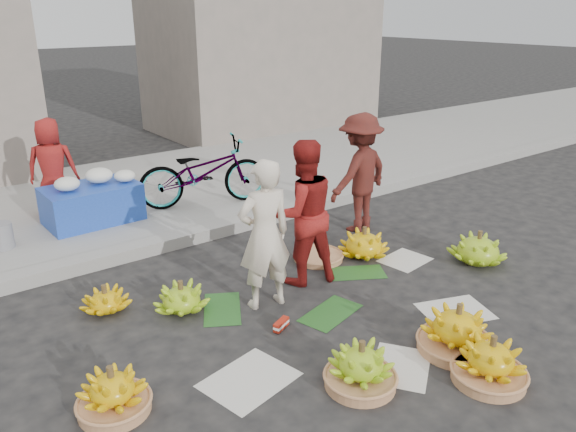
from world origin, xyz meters
TOP-DOWN VIEW (x-y plane):
  - ground at (0.00, 0.00)m, footprint 80.00×80.00m
  - curb at (0.00, 2.20)m, footprint 40.00×0.25m
  - sidewalk at (0.00, 4.30)m, footprint 40.00×4.00m
  - building_right at (4.50, 7.70)m, footprint 5.00×3.00m
  - newspaper_scatter at (0.00, -0.80)m, footprint 3.20×1.80m
  - banana_leaves at (-0.10, 0.20)m, footprint 2.00×1.00m
  - banana_bunch_0 at (-2.29, -0.31)m, footprint 0.53×0.53m
  - banana_bunch_1 at (-0.64, -1.18)m, footprint 0.56×0.56m
  - banana_bunch_2 at (0.22, -1.74)m, footprint 0.60×0.60m
  - banana_bunch_3 at (0.36, -1.31)m, footprint 0.66×0.66m
  - banana_bunch_4 at (2.00, -0.35)m, footprint 0.66×0.66m
  - banana_bunch_5 at (1.09, 0.58)m, footprint 0.72×0.72m
  - banana_bunch_6 at (-1.23, 0.71)m, footprint 0.62×0.62m
  - banana_bunch_7 at (-1.82, 1.14)m, footprint 0.47×0.47m
  - basket_spare at (0.60, 0.82)m, footprint 0.65×0.65m
  - incense_stack at (-0.65, -0.14)m, footprint 0.20×0.14m
  - vendor_cream at (-0.50, 0.33)m, footprint 0.59×0.44m
  - vendor_red at (0.12, 0.53)m, footprint 0.87×0.75m
  - man_striped at (1.63, 1.26)m, footprint 1.08×0.73m
  - flower_table at (-1.17, 3.34)m, footprint 1.20×0.77m
  - grey_bucket at (-2.34, 3.11)m, footprint 0.27×0.27m
  - flower_vendor at (-1.46, 3.94)m, footprint 0.76×0.65m
  - bicycle at (0.33, 3.06)m, footprint 1.15×1.94m

SIDE VIEW (x-z plane):
  - ground at x=0.00m, z-range 0.00..0.00m
  - newspaper_scatter at x=0.00m, z-range 0.00..0.01m
  - banana_leaves at x=-0.10m, z-range 0.00..0.01m
  - basket_spare at x=0.60m, z-range 0.00..0.07m
  - incense_stack at x=-0.65m, z-range 0.01..0.09m
  - sidewalk at x=0.00m, z-range 0.00..0.12m
  - curb at x=0.00m, z-range 0.00..0.15m
  - banana_bunch_7 at x=-1.82m, z-range -0.02..0.26m
  - banana_bunch_6 at x=-1.23m, z-range -0.02..0.30m
  - banana_bunch_0 at x=-2.29m, z-range -0.04..0.35m
  - banana_bunch_5 at x=1.09m, z-range -0.02..0.35m
  - banana_bunch_1 at x=-0.64m, z-range -0.03..0.37m
  - banana_bunch_2 at x=0.22m, z-range -0.03..0.38m
  - banana_bunch_4 at x=2.00m, z-range -0.02..0.38m
  - banana_bunch_3 at x=0.36m, z-range -0.03..0.41m
  - grey_bucket at x=-2.34m, z-range 0.12..0.42m
  - flower_table at x=-1.17m, z-range 0.06..0.74m
  - bicycle at x=0.33m, z-range 0.12..1.08m
  - vendor_cream at x=-0.50m, z-range 0.00..1.49m
  - man_striped at x=1.63m, z-range 0.00..1.55m
  - vendor_red at x=0.12m, z-range 0.00..1.55m
  - flower_vendor at x=-1.46m, z-range 0.12..1.44m
  - building_right at x=4.50m, z-range 0.00..5.00m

